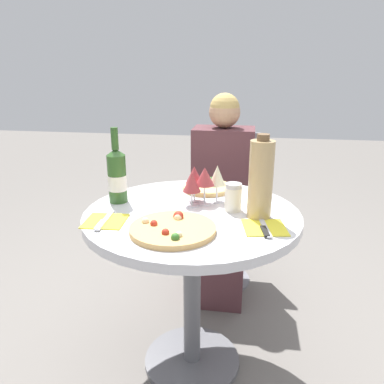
# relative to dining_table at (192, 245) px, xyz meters

# --- Properties ---
(ground_plane) EXTENTS (12.00, 12.00, 0.00)m
(ground_plane) POSITION_rel_dining_table_xyz_m (0.00, 0.00, -0.60)
(ground_plane) COLOR slate
(ground_plane) RESTS_ON ground
(dining_table) EXTENTS (0.87, 0.87, 0.75)m
(dining_table) POSITION_rel_dining_table_xyz_m (0.00, 0.00, 0.00)
(dining_table) COLOR slate
(dining_table) RESTS_ON ground_plane
(chair_behind_diner) EXTENTS (0.42, 0.42, 0.92)m
(chair_behind_diner) POSITION_rel_dining_table_xyz_m (0.07, 0.81, -0.15)
(chair_behind_diner) COLOR slate
(chair_behind_diner) RESTS_ON ground_plane
(seated_diner) EXTENTS (0.35, 0.46, 1.17)m
(seated_diner) POSITION_rel_dining_table_xyz_m (0.07, 0.66, -0.08)
(seated_diner) COLOR #512D33
(seated_diner) RESTS_ON ground_plane
(pizza_large) EXTENTS (0.31, 0.31, 0.05)m
(pizza_large) POSITION_rel_dining_table_xyz_m (-0.04, -0.20, 0.16)
(pizza_large) COLOR tan
(pizza_large) RESTS_ON dining_table
(pizza_small_far) EXTENTS (0.23, 0.23, 0.05)m
(pizza_small_far) POSITION_rel_dining_table_xyz_m (0.02, 0.29, 0.16)
(pizza_small_far) COLOR #DBB26B
(pizza_small_far) RESTS_ON dining_table
(wine_bottle) EXTENTS (0.08, 0.08, 0.32)m
(wine_bottle) POSITION_rel_dining_table_xyz_m (-0.33, 0.06, 0.27)
(wine_bottle) COLOR #2D5623
(wine_bottle) RESTS_ON dining_table
(tall_carafe) EXTENTS (0.09, 0.09, 0.32)m
(tall_carafe) POSITION_rel_dining_table_xyz_m (0.26, -0.02, 0.30)
(tall_carafe) COLOR tan
(tall_carafe) RESTS_ON dining_table
(sugar_shaker) EXTENTS (0.07, 0.07, 0.11)m
(sugar_shaker) POSITION_rel_dining_table_xyz_m (0.16, 0.04, 0.21)
(sugar_shaker) COLOR silver
(sugar_shaker) RESTS_ON dining_table
(wine_glass_front_left) EXTENTS (0.07, 0.07, 0.15)m
(wine_glass_front_left) POSITION_rel_dining_table_xyz_m (-0.01, 0.06, 0.25)
(wine_glass_front_left) COLOR silver
(wine_glass_front_left) RESTS_ON dining_table
(wine_glass_center) EXTENTS (0.08, 0.08, 0.16)m
(wine_glass_center) POSITION_rel_dining_table_xyz_m (0.04, 0.10, 0.27)
(wine_glass_center) COLOR silver
(wine_glass_center) RESTS_ON dining_table
(wine_glass_back_right) EXTENTS (0.07, 0.07, 0.16)m
(wine_glass_back_right) POSITION_rel_dining_table_xyz_m (0.09, 0.13, 0.27)
(wine_glass_back_right) COLOR silver
(wine_glass_back_right) RESTS_ON dining_table
(wine_glass_back_left) EXTENTS (0.07, 0.07, 0.15)m
(wine_glass_back_left) POSITION_rel_dining_table_xyz_m (-0.01, 0.13, 0.26)
(wine_glass_back_left) COLOR silver
(wine_glass_back_left) RESTS_ON dining_table
(place_setting_left) EXTENTS (0.16, 0.19, 0.01)m
(place_setting_left) POSITION_rel_dining_table_xyz_m (-0.31, -0.16, 0.15)
(place_setting_left) COLOR yellow
(place_setting_left) RESTS_ON dining_table
(place_setting_right) EXTENTS (0.17, 0.19, 0.01)m
(place_setting_right) POSITION_rel_dining_table_xyz_m (0.28, -0.12, 0.15)
(place_setting_right) COLOR yellow
(place_setting_right) RESTS_ON dining_table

